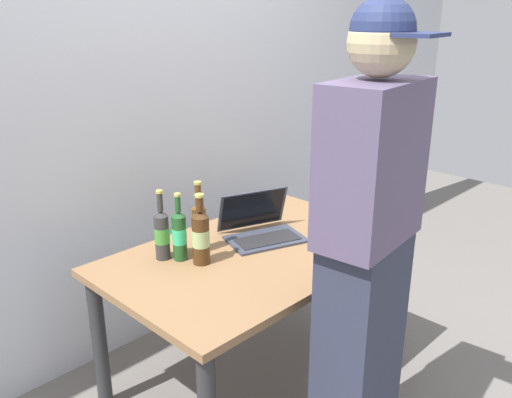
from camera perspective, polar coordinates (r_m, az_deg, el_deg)
ground_plane at (r=2.83m, az=-0.02°, el=-18.44°), size 8.00×8.00×0.00m
desk at (r=2.51m, az=-0.02°, el=-7.49°), size 1.36×0.86×0.70m
laptop at (r=2.59m, az=0.51°, el=-3.01°), size 0.43×0.39×0.21m
beer_bottle_brown at (r=2.31m, az=-5.88°, el=-3.90°), size 0.08×0.08×0.32m
beer_bottle_green at (r=2.36m, az=-8.12°, el=-3.72°), size 0.06×0.06×0.31m
beer_bottle_dark at (r=2.43m, az=-6.04°, el=-2.76°), size 0.06×0.06×0.33m
beer_bottle_amber at (r=2.38m, az=-9.94°, el=-3.61°), size 0.07×0.07×0.32m
person_figure at (r=1.97m, az=11.54°, el=-5.72°), size 0.44×0.33×1.78m
coffee_mug at (r=2.48m, az=11.06°, el=-4.42°), size 0.11×0.08×0.10m
back_wall at (r=2.85m, az=-11.20°, el=10.26°), size 6.00×0.10×2.60m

